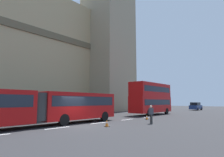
# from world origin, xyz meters

# --- Properties ---
(ground_plane) EXTENTS (160.00, 160.00, 0.00)m
(ground_plane) POSITION_xyz_m (0.00, 0.00, 0.00)
(ground_plane) COLOR #262628
(lane_centre_marking) EXTENTS (29.80, 0.16, 0.01)m
(lane_centre_marking) POSITION_xyz_m (-2.09, 0.00, 0.01)
(lane_centre_marking) COLOR silver
(lane_centre_marking) RESTS_ON ground_plane
(articulated_bus) EXTENTS (17.26, 2.54, 2.90)m
(articulated_bus) POSITION_xyz_m (-2.99, 1.99, 1.75)
(articulated_bus) COLOR #B20F0F
(articulated_bus) RESTS_ON ground_plane
(double_decker_bus) EXTENTS (9.08, 2.54, 4.90)m
(double_decker_bus) POSITION_xyz_m (16.23, 2.00, 2.71)
(double_decker_bus) COLOR #B20F0F
(double_decker_bus) RESTS_ON ground_plane
(sedan_lead) EXTENTS (4.40, 1.86, 1.85)m
(sedan_lead) POSITION_xyz_m (37.19, 1.83, 0.91)
(sedan_lead) COLOR navy
(sedan_lead) RESTS_ON ground_plane
(traffic_cone_west) EXTENTS (0.36, 0.36, 0.58)m
(traffic_cone_west) POSITION_xyz_m (1.00, -2.39, 0.28)
(traffic_cone_west) COLOR black
(traffic_cone_west) RESTS_ON ground_plane
(traffic_cone_middle) EXTENTS (0.36, 0.36, 0.58)m
(traffic_cone_middle) POSITION_xyz_m (8.52, -1.71, 0.28)
(traffic_cone_middle) COLOR black
(traffic_cone_middle) RESTS_ON ground_plane
(pedestrian_near_cones) EXTENTS (0.46, 0.43, 1.69)m
(pedestrian_near_cones) POSITION_xyz_m (5.34, -4.06, 0.91)
(pedestrian_near_cones) COLOR #333333
(pedestrian_near_cones) RESTS_ON ground_plane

